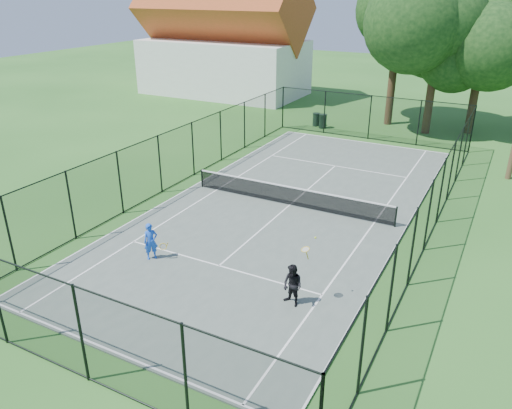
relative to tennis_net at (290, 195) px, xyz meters
The scene contains 12 objects.
ground 0.58m from the tennis_net, ahead, with size 120.00×120.00×0.00m, color #275B1F.
tennis_court 0.55m from the tennis_net, ahead, with size 11.00×24.00×0.06m, color #4E5C53.
tennis_net is the anchor object (origin of this frame).
fence 0.92m from the tennis_net, ahead, with size 13.10×26.10×3.00m.
tree_near_left 18.60m from the tennis_net, 89.48° to the left, with size 7.87×7.87×10.26m.
tree_near_mid 17.51m from the tennis_net, 79.02° to the left, with size 7.05×7.05×9.22m.
tree_near_right 19.50m from the tennis_net, 71.71° to the left, with size 6.53×6.53×9.01m.
building 28.14m from the tennis_net, 127.69° to the left, with size 15.30×8.15×11.87m.
trash_bin_left 15.30m from the tennis_net, 106.98° to the left, with size 0.58×0.58×0.95m.
trash_bin_right 14.72m from the tennis_net, 104.92° to the left, with size 0.58×0.58×1.02m.
player_blue 7.57m from the tennis_net, 109.89° to the right, with size 0.89×0.63×1.45m.
player_black 8.13m from the tennis_net, 65.10° to the right, with size 0.89×1.10×2.29m.
Camera 1 is at (8.79, -20.02, 9.66)m, focal length 35.00 mm.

